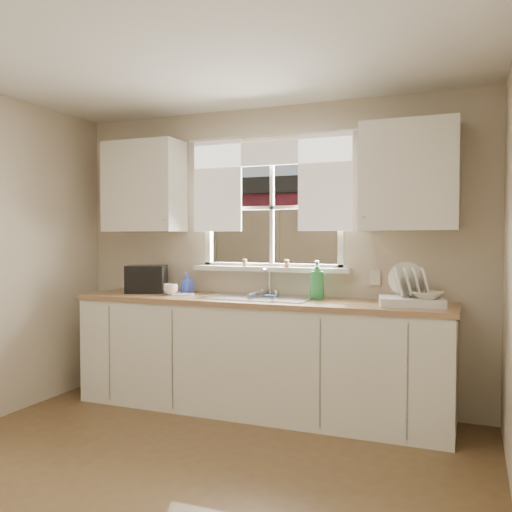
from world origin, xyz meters
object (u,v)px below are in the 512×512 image
at_px(soap_bottle_a, 317,280).
at_px(black_appliance, 146,279).
at_px(dish_rack, 411,295).
at_px(cup, 170,290).

relative_size(soap_bottle_a, black_appliance, 0.94).
relative_size(dish_rack, soap_bottle_a, 1.62).
height_order(dish_rack, soap_bottle_a, same).
xyz_separation_m(dish_rack, black_appliance, (-2.27, 0.07, 0.05)).
xyz_separation_m(dish_rack, cup, (-1.96, -0.04, -0.02)).
xyz_separation_m(soap_bottle_a, cup, (-1.23, -0.15, -0.11)).
height_order(dish_rack, black_appliance, dish_rack).
bearing_deg(dish_rack, soap_bottle_a, 171.34).
bearing_deg(cup, dish_rack, 17.36).
distance_m(cup, black_appliance, 0.34).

